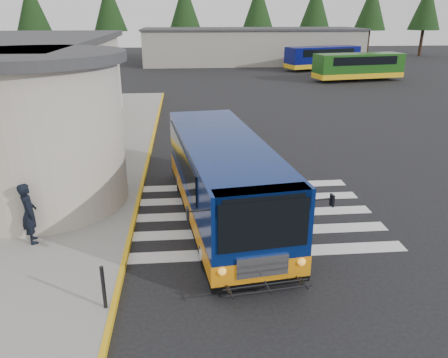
{
  "coord_description": "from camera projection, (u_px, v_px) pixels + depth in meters",
  "views": [
    {
      "loc": [
        -2.37,
        -13.28,
        6.04
      ],
      "look_at": [
        -1.23,
        -0.5,
        1.11
      ],
      "focal_mm": 35.0,
      "sensor_mm": 36.0,
      "label": 1
    }
  ],
  "objects": [
    {
      "name": "crosswalk",
      "position": [
        247.0,
        214.0,
        13.93
      ],
      "size": [
        8.0,
        5.35,
        0.01
      ],
      "color": "silver",
      "rests_on": "ground"
    },
    {
      "name": "far_bus_b",
      "position": [
        358.0,
        66.0,
        40.28
      ],
      "size": [
        8.55,
        3.69,
        2.13
      ],
      "rotation": [
        0.0,
        0.0,
        1.74
      ],
      "color": "#1A4C14",
      "rests_on": "ground"
    },
    {
      "name": "pedestrian_b",
      "position": [
        78.0,
        180.0,
        13.79
      ],
      "size": [
        0.94,
        1.07,
        1.86
      ],
      "primitive_type": "imported",
      "rotation": [
        0.0,
        0.0,
        -1.27
      ],
      "color": "black",
      "rests_on": "sidewalk"
    },
    {
      "name": "depot_building",
      "position": [
        252.0,
        46.0,
        53.51
      ],
      "size": [
        26.4,
        8.4,
        4.2
      ],
      "color": "gray",
      "rests_on": "ground"
    },
    {
      "name": "pedestrian_a",
      "position": [
        29.0,
        213.0,
        11.67
      ],
      "size": [
        0.63,
        0.73,
        1.71
      ],
      "primitive_type": "imported",
      "rotation": [
        0.0,
        0.0,
        1.99
      ],
      "color": "black",
      "rests_on": "sidewalk"
    },
    {
      "name": "far_bus_a",
      "position": [
        322.0,
        57.0,
        47.79
      ],
      "size": [
        8.7,
        4.79,
        2.16
      ],
      "rotation": [
        0.0,
        0.0,
        1.88
      ],
      "color": "#070C54",
      "rests_on": "ground"
    },
    {
      "name": "curb_strip",
      "position": [
        147.0,
        166.0,
        18.07
      ],
      "size": [
        0.12,
        34.0,
        0.16
      ],
      "primitive_type": "cube",
      "color": "gold",
      "rests_on": "ground"
    },
    {
      "name": "transit_bus",
      "position": [
        223.0,
        182.0,
        13.25
      ],
      "size": [
        3.8,
        9.15,
        2.52
      ],
      "rotation": [
        0.0,
        0.0,
        0.13
      ],
      "color": "#071954",
      "rests_on": "ground"
    },
    {
      "name": "tree_line",
      "position": [
        246.0,
        6.0,
        59.3
      ],
      "size": [
        58.4,
        4.4,
        10.0
      ],
      "color": "black",
      "rests_on": "ground"
    },
    {
      "name": "sidewalk",
      "position": [
        23.0,
        169.0,
        17.66
      ],
      "size": [
        10.0,
        34.0,
        0.15
      ],
      "primitive_type": "cube",
      "color": "gray",
      "rests_on": "ground"
    },
    {
      "name": "ground",
      "position": [
        259.0,
        203.0,
        14.72
      ],
      "size": [
        140.0,
        140.0,
        0.0
      ],
      "primitive_type": "plane",
      "color": "black",
      "rests_on": "ground"
    },
    {
      "name": "bollard",
      "position": [
        104.0,
        287.0,
        9.13
      ],
      "size": [
        0.08,
        0.08,
        1.0
      ],
      "primitive_type": "cylinder",
      "color": "black",
      "rests_on": "sidewalk"
    }
  ]
}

